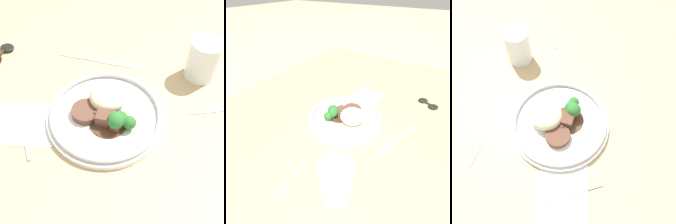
% 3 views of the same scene
% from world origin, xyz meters
% --- Properties ---
extents(ground_plane, '(8.00, 8.00, 0.00)m').
position_xyz_m(ground_plane, '(0.00, 0.00, 0.00)').
color(ground_plane, tan).
extents(dining_table, '(1.49, 1.09, 0.04)m').
position_xyz_m(dining_table, '(0.00, 0.00, 0.02)').
color(dining_table, tan).
rests_on(dining_table, ground).
extents(napkin, '(0.16, 0.14, 0.00)m').
position_xyz_m(napkin, '(-0.21, -0.01, 0.04)').
color(napkin, silver).
rests_on(napkin, dining_table).
extents(plate, '(0.28, 0.28, 0.07)m').
position_xyz_m(plate, '(-0.02, -0.00, 0.06)').
color(plate, white).
rests_on(plate, dining_table).
extents(juice_glass, '(0.08, 0.08, 0.11)m').
position_xyz_m(juice_glass, '(0.24, 0.12, 0.09)').
color(juice_glass, '#F4AD19').
rests_on(juice_glass, dining_table).
extents(fork, '(0.05, 0.17, 0.00)m').
position_xyz_m(fork, '(-0.22, -0.01, 0.04)').
color(fork, '#B7B7BC').
rests_on(fork, napkin).
extents(knife, '(0.21, 0.08, 0.00)m').
position_xyz_m(knife, '(-0.03, 0.20, 0.04)').
color(knife, '#B7B7BC').
rests_on(knife, dining_table).
extents(sunglasses, '(0.08, 0.10, 0.01)m').
position_xyz_m(sunglasses, '(-0.30, 0.24, 0.05)').
color(sunglasses, black).
rests_on(sunglasses, dining_table).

